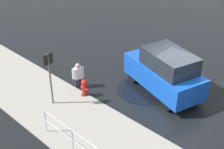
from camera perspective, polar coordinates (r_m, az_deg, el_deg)
The scene contains 7 objects.
ground_plane at distance 14.14m, azimuth 11.65°, elevation -4.07°, with size 60.00×60.00×0.00m, color black.
kerb_strip at distance 11.46m, azimuth -0.27°, elevation -12.71°, with size 24.00×3.20×0.04m, color gray.
moving_hatchback at distance 13.90m, azimuth 9.62°, elevation 0.51°, with size 4.22×2.74×2.06m.
fire_hydrant at distance 13.79m, azimuth -5.08°, elevation -2.46°, with size 0.42×0.31×0.80m.
pedestrian at distance 14.30m, azimuth -6.21°, elevation 0.11°, with size 0.36×0.53×1.22m.
sign_post at distance 12.83m, azimuth -11.35°, elevation 0.47°, with size 0.07×0.44×2.40m.
puddle_patch at distance 14.45m, azimuth 6.09°, elevation -2.69°, with size 2.66×2.66×0.01m, color black.
Camera 1 is at (-5.82, 10.22, 7.85)m, focal length 50.00 mm.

